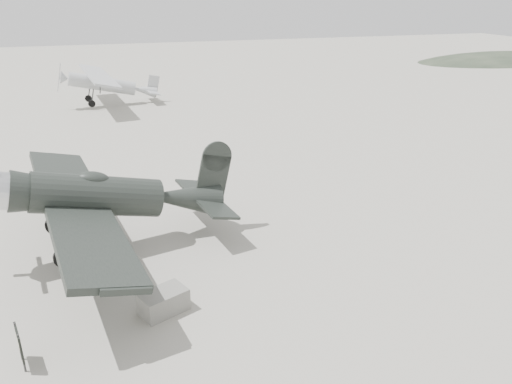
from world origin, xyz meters
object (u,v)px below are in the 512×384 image
equipment_block (163,302)px  sign_board (19,344)px  lowwing_monoplane (109,197)px  highwing_monoplane (106,81)px

equipment_block → sign_board: 4.17m
lowwing_monoplane → equipment_block: (1.27, -4.71, -1.83)m
lowwing_monoplane → sign_board: 6.75m
lowwing_monoplane → equipment_block: 5.21m
highwing_monoplane → sign_board: (-3.40, -32.74, -1.35)m
highwing_monoplane → sign_board: size_ratio=9.73×
equipment_block → sign_board: sign_board is taller
highwing_monoplane → equipment_block: (0.54, -31.42, -1.71)m
equipment_block → highwing_monoplane: bearing=91.0°
equipment_block → sign_board: bearing=-161.5°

